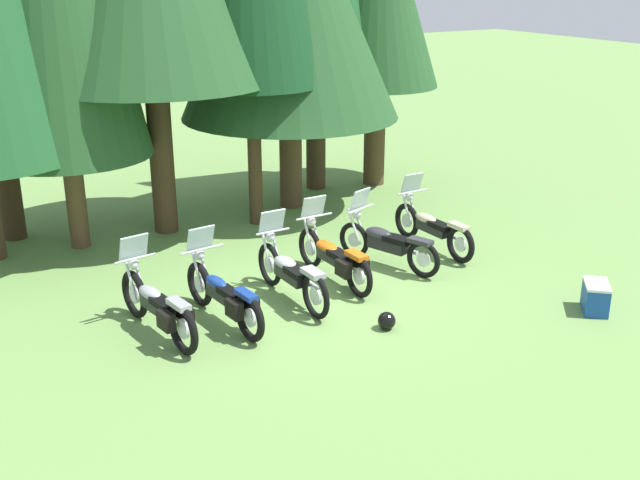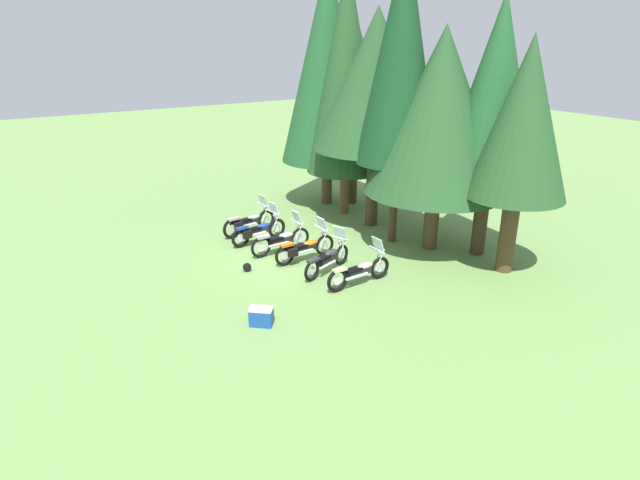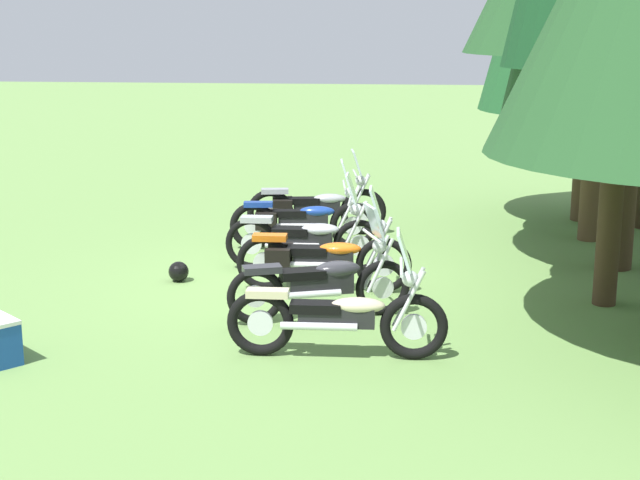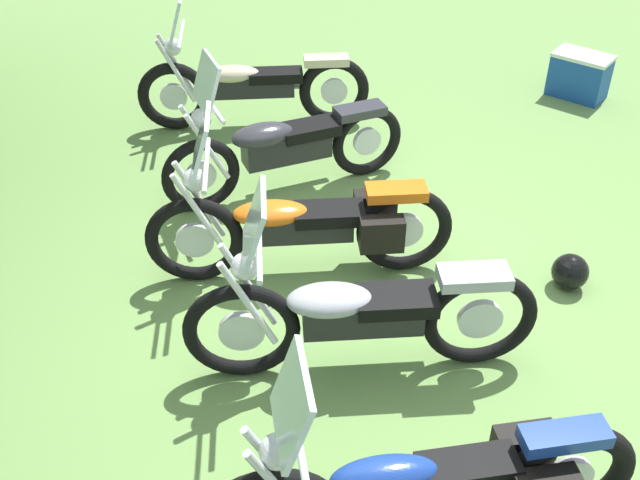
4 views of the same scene
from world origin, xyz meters
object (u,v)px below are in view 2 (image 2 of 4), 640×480
(pine_tree_2, at_px, (346,71))
(pine_tree_3, at_px, (376,80))
(pine_tree_6, at_px, (496,89))
(dropped_helmet, at_px, (247,267))
(pine_tree_4, at_px, (401,54))
(picnic_cooler, at_px, (261,317))
(motorcycle_2, at_px, (281,239))
(pine_tree_1, at_px, (354,85))
(motorcycle_1, at_px, (258,230))
(motorcycle_5, at_px, (360,271))
(motorcycle_3, at_px, (304,247))
(motorcycle_4, at_px, (328,258))
(motorcycle_0, at_px, (249,222))
(pine_tree_5, at_px, (440,112))
(pine_tree_7, at_px, (524,120))
(pine_tree_0, at_px, (327,63))

(pine_tree_2, relative_size, pine_tree_3, 1.21)
(pine_tree_6, relative_size, dropped_helmet, 30.04)
(pine_tree_4, bearing_deg, pine_tree_3, 165.69)
(picnic_cooler, xyz_separation_m, dropped_helmet, (-3.21, 1.10, -0.10))
(motorcycle_2, relative_size, pine_tree_1, 0.29)
(motorcycle_1, distance_m, pine_tree_6, 9.10)
(motorcycle_1, bearing_deg, motorcycle_5, -84.61)
(motorcycle_5, xyz_separation_m, pine_tree_1, (-6.86, 4.64, 4.57))
(pine_tree_1, xyz_separation_m, pine_tree_6, (7.04, 0.21, 0.41))
(motorcycle_3, height_order, picnic_cooler, motorcycle_3)
(dropped_helmet, bearing_deg, pine_tree_1, 120.61)
(motorcycle_4, xyz_separation_m, pine_tree_4, (-0.99, 3.41, 5.94))
(pine_tree_3, xyz_separation_m, pine_tree_6, (4.25, 1.28, -0.02))
(pine_tree_6, distance_m, picnic_cooler, 9.85)
(dropped_helmet, bearing_deg, motorcycle_1, 145.11)
(pine_tree_4, bearing_deg, pine_tree_6, 35.74)
(motorcycle_1, bearing_deg, pine_tree_4, -37.62)
(motorcycle_0, distance_m, pine_tree_5, 7.84)
(picnic_cooler, bearing_deg, pine_tree_7, 82.29)
(pine_tree_6, relative_size, pine_tree_7, 1.16)
(motorcycle_2, xyz_separation_m, pine_tree_4, (1.19, 3.86, 5.92))
(pine_tree_1, bearing_deg, pine_tree_5, -8.14)
(motorcycle_0, relative_size, motorcycle_1, 1.01)
(pine_tree_0, bearing_deg, dropped_helmet, -52.24)
(motorcycle_5, bearing_deg, pine_tree_1, 54.02)
(motorcycle_2, relative_size, pine_tree_3, 0.29)
(motorcycle_0, xyz_separation_m, dropped_helmet, (3.02, -1.50, -0.33))
(pine_tree_1, relative_size, picnic_cooler, 11.27)
(pine_tree_3, distance_m, dropped_helmet, 8.12)
(dropped_helmet, bearing_deg, pine_tree_2, 117.98)
(pine_tree_7, xyz_separation_m, dropped_helmet, (-4.29, -6.87, -4.55))
(motorcycle_2, height_order, motorcycle_3, motorcycle_2)
(motorcycle_5, bearing_deg, pine_tree_0, 61.76)
(pine_tree_1, xyz_separation_m, picnic_cooler, (7.39, -8.16, -4.78))
(motorcycle_3, bearing_deg, picnic_cooler, -137.95)
(pine_tree_0, relative_size, dropped_helmet, 36.05)
(motorcycle_4, bearing_deg, dropped_helmet, 126.32)
(motorcycle_1, relative_size, picnic_cooler, 3.28)
(motorcycle_3, relative_size, pine_tree_0, 0.23)
(motorcycle_5, height_order, pine_tree_1, pine_tree_1)
(pine_tree_2, xyz_separation_m, pine_tree_3, (1.76, 0.06, -0.25))
(motorcycle_1, height_order, motorcycle_5, motorcycle_1)
(pine_tree_7, xyz_separation_m, picnic_cooler, (-1.08, -7.98, -4.44))
(motorcycle_0, bearing_deg, pine_tree_3, -28.90)
(pine_tree_0, distance_m, pine_tree_6, 7.67)
(motorcycle_5, distance_m, pine_tree_0, 9.87)
(picnic_cooler, relative_size, dropped_helmet, 2.52)
(pine_tree_0, bearing_deg, pine_tree_4, -6.18)
(pine_tree_0, height_order, pine_tree_5, pine_tree_0)
(pine_tree_3, bearing_deg, motorcycle_5, -41.18)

